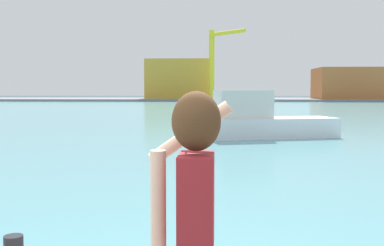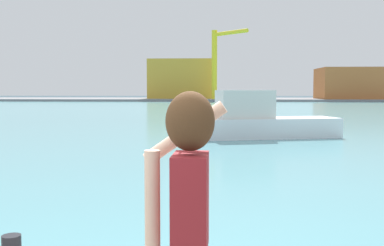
{
  "view_description": "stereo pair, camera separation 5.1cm",
  "coord_description": "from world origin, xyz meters",
  "px_view_note": "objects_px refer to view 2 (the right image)",
  "views": [
    {
      "loc": [
        1.06,
        -2.82,
        2.24
      ],
      "look_at": [
        0.63,
        5.41,
        1.65
      ],
      "focal_mm": 44.08,
      "sensor_mm": 36.0,
      "label": 1
    },
    {
      "loc": [
        1.11,
        -2.81,
        2.24
      ],
      "look_at": [
        0.63,
        5.41,
        1.65
      ],
      "focal_mm": 44.08,
      "sensor_mm": 36.0,
      "label": 2
    }
  ],
  "objects_px": {
    "boat_moored": "(258,121)",
    "port_crane": "(218,57)",
    "warehouse_right": "(353,83)",
    "warehouse_left": "(181,79)",
    "person_photographer": "(189,208)"
  },
  "relations": [
    {
      "from": "port_crane",
      "to": "warehouse_right",
      "type": "bearing_deg",
      "value": 11.25
    },
    {
      "from": "warehouse_left",
      "to": "warehouse_right",
      "type": "relative_size",
      "value": 0.97
    },
    {
      "from": "person_photographer",
      "to": "warehouse_right",
      "type": "relative_size",
      "value": 0.13
    },
    {
      "from": "warehouse_right",
      "to": "port_crane",
      "type": "relative_size",
      "value": 1.02
    },
    {
      "from": "person_photographer",
      "to": "warehouse_left",
      "type": "relative_size",
      "value": 0.14
    },
    {
      "from": "warehouse_left",
      "to": "warehouse_right",
      "type": "xyz_separation_m",
      "value": [
        33.19,
        -3.26,
        -0.92
      ]
    },
    {
      "from": "person_photographer",
      "to": "boat_moored",
      "type": "xyz_separation_m",
      "value": [
        1.93,
        19.09,
        -0.79
      ]
    },
    {
      "from": "warehouse_right",
      "to": "boat_moored",
      "type": "bearing_deg",
      "value": -108.67
    },
    {
      "from": "boat_moored",
      "to": "warehouse_left",
      "type": "bearing_deg",
      "value": 82.96
    },
    {
      "from": "boat_moored",
      "to": "port_crane",
      "type": "distance_m",
      "value": 65.39
    },
    {
      "from": "warehouse_left",
      "to": "port_crane",
      "type": "xyz_separation_m",
      "value": [
        7.42,
        -8.39,
        3.79
      ]
    },
    {
      "from": "person_photographer",
      "to": "warehouse_left",
      "type": "height_order",
      "value": "warehouse_left"
    },
    {
      "from": "person_photographer",
      "to": "port_crane",
      "type": "height_order",
      "value": "port_crane"
    },
    {
      "from": "boat_moored",
      "to": "port_crane",
      "type": "xyz_separation_m",
      "value": [
        -2.09,
        64.94,
        7.31
      ]
    },
    {
      "from": "person_photographer",
      "to": "port_crane",
      "type": "xyz_separation_m",
      "value": [
        -0.16,
        84.03,
        6.53
      ]
    }
  ]
}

